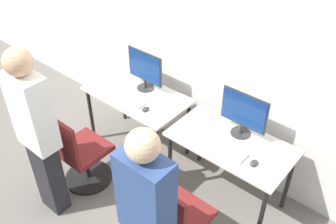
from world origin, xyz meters
TOP-DOWN VIEW (x-y plane):
  - ground_plane at (0.00, 0.00)m, footprint 20.00×20.00m
  - wall_back at (0.00, 0.73)m, footprint 12.00×0.05m
  - desk_left at (-0.58, 0.30)m, footprint 1.08×0.60m
  - monitor_left at (-0.58, 0.44)m, footprint 0.44×0.18m
  - keyboard_left at (-0.58, 0.17)m, footprint 0.41×0.14m
  - mouse_left at (-0.31, 0.15)m, footprint 0.06×0.09m
  - office_chair_left at (-0.63, -0.46)m, footprint 0.48×0.48m
  - person_left at (-0.61, -0.83)m, footprint 0.36×0.22m
  - desk_right at (0.58, 0.30)m, footprint 1.08×0.60m
  - monitor_right at (0.58, 0.45)m, footprint 0.44×0.18m
  - keyboard_right at (0.58, 0.17)m, footprint 0.41×0.14m
  - mouse_right at (0.86, 0.18)m, footprint 0.06×0.09m
  - office_chair_right at (0.58, -0.46)m, footprint 0.48×0.48m
  - person_right at (0.61, -0.83)m, footprint 0.36×0.21m

SIDE VIEW (x-z plane):
  - ground_plane at x=0.00m, z-range 0.00..0.00m
  - office_chair_left at x=-0.63m, z-range -0.08..0.79m
  - office_chair_right at x=0.58m, z-range -0.08..0.79m
  - desk_left at x=-0.58m, z-range 0.27..0.99m
  - desk_right at x=0.58m, z-range 0.27..0.99m
  - keyboard_left at x=-0.58m, z-range 0.72..0.74m
  - keyboard_right at x=0.58m, z-range 0.72..0.74m
  - mouse_left at x=-0.31m, z-range 0.72..0.75m
  - mouse_right at x=0.86m, z-range 0.72..0.75m
  - person_right at x=0.61m, z-range 0.07..1.66m
  - person_left at x=-0.61m, z-range 0.08..1.77m
  - monitor_left at x=-0.58m, z-range 0.73..1.16m
  - monitor_right at x=0.58m, z-range 0.73..1.16m
  - wall_back at x=0.00m, z-range 0.00..2.80m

